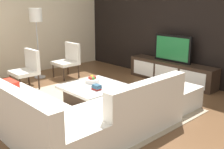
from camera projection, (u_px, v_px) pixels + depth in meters
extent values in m
plane|color=brown|center=(94.00, 108.00, 4.97)|extent=(14.00, 14.00, 0.00)
cube|color=black|center=(181.00, 23.00, 6.39)|extent=(6.40, 0.12, 2.80)
cube|color=beige|center=(20.00, 21.00, 7.00)|extent=(0.12, 5.20, 2.80)
cube|color=tan|center=(90.00, 106.00, 5.04)|extent=(3.25, 2.78, 0.01)
cube|color=#332319|center=(171.00, 72.00, 6.49)|extent=(2.24, 0.42, 0.50)
cube|color=white|center=(143.00, 68.00, 6.83)|extent=(0.63, 0.01, 0.35)
cube|color=white|center=(166.00, 73.00, 6.35)|extent=(0.63, 0.01, 0.35)
cube|color=white|center=(192.00, 79.00, 5.86)|extent=(0.63, 0.01, 0.35)
cube|color=black|center=(172.00, 48.00, 6.34)|extent=(0.98, 0.05, 0.63)
cube|color=#1E7238|center=(172.00, 49.00, 6.32)|extent=(0.89, 0.01, 0.53)
cube|color=white|center=(33.00, 121.00, 3.92)|extent=(2.47, 0.85, 0.44)
cube|color=white|center=(7.00, 99.00, 3.59)|extent=(2.47, 0.18, 0.38)
cube|color=white|center=(130.00, 114.00, 4.14)|extent=(0.85, 1.55, 0.44)
cube|color=white|center=(148.00, 94.00, 3.79)|extent=(0.18, 1.55, 0.38)
cube|color=red|center=(9.00, 87.00, 4.36)|extent=(0.36, 0.20, 0.22)
cube|color=red|center=(147.00, 93.00, 4.33)|extent=(0.60, 0.44, 0.06)
cube|color=#332319|center=(94.00, 96.00, 5.07)|extent=(0.81, 0.85, 0.33)
cube|color=white|center=(94.00, 87.00, 5.02)|extent=(1.01, 1.06, 0.05)
cylinder|color=#332319|center=(11.00, 81.00, 5.99)|extent=(0.04, 0.04, 0.38)
cylinder|color=#332319|center=(20.00, 85.00, 5.65)|extent=(0.04, 0.04, 0.38)
cylinder|color=#332319|center=(29.00, 77.00, 6.27)|extent=(0.04, 0.04, 0.38)
cylinder|color=#332319|center=(39.00, 81.00, 5.93)|extent=(0.04, 0.04, 0.38)
cube|color=white|center=(24.00, 73.00, 5.91)|extent=(0.56, 0.51, 0.08)
cube|color=white|center=(32.00, 59.00, 5.98)|extent=(0.56, 0.08, 0.45)
cylinder|color=#A5A5AA|center=(40.00, 77.00, 6.93)|extent=(0.28, 0.28, 0.02)
cylinder|color=#A5A5AA|center=(38.00, 50.00, 6.75)|extent=(0.03, 0.03, 1.38)
cylinder|color=white|center=(36.00, 15.00, 6.53)|extent=(0.31, 0.31, 0.32)
cube|color=white|center=(176.00, 97.00, 4.96)|extent=(0.70, 0.70, 0.40)
cylinder|color=silver|center=(92.00, 81.00, 5.20)|extent=(0.28, 0.28, 0.07)
sphere|color=#4C8C33|center=(93.00, 79.00, 5.15)|extent=(0.08, 0.08, 0.08)
sphere|color=#B23326|center=(94.00, 78.00, 5.21)|extent=(0.09, 0.09, 0.09)
sphere|color=gold|center=(92.00, 77.00, 5.23)|extent=(0.09, 0.09, 0.09)
sphere|color=#B23326|center=(90.00, 78.00, 5.20)|extent=(0.07, 0.07, 0.07)
sphere|color=#B23326|center=(91.00, 79.00, 5.15)|extent=(0.07, 0.07, 0.07)
cylinder|color=#332319|center=(53.00, 70.00, 6.90)|extent=(0.04, 0.04, 0.38)
cylinder|color=#332319|center=(64.00, 74.00, 6.56)|extent=(0.04, 0.04, 0.38)
cylinder|color=#332319|center=(68.00, 67.00, 7.19)|extent=(0.04, 0.04, 0.38)
cylinder|color=#332319|center=(79.00, 71.00, 6.86)|extent=(0.04, 0.04, 0.38)
cube|color=white|center=(66.00, 63.00, 6.83)|extent=(0.56, 0.53, 0.08)
cube|color=white|center=(73.00, 52.00, 6.91)|extent=(0.56, 0.08, 0.45)
sphere|color=#997247|center=(177.00, 79.00, 4.87)|extent=(0.25, 0.25, 0.25)
cube|color=maroon|center=(96.00, 89.00, 4.78)|extent=(0.15, 0.11, 0.03)
cube|color=#2D516B|center=(97.00, 87.00, 4.77)|extent=(0.16, 0.11, 0.03)
cube|color=#2D516B|center=(97.00, 85.00, 4.77)|extent=(0.15, 0.11, 0.03)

